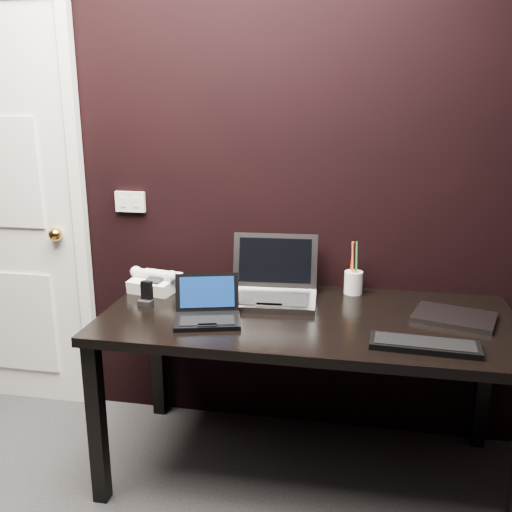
% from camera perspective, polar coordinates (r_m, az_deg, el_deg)
% --- Properties ---
extents(wall_back, '(4.00, 0.00, 4.00)m').
position_cam_1_polar(wall_back, '(2.68, -0.15, 8.86)').
color(wall_back, black).
rests_on(wall_back, ground).
extents(wall_switch, '(0.15, 0.02, 0.10)m').
position_cam_1_polar(wall_switch, '(2.88, -12.46, 5.32)').
color(wall_switch, silver).
rests_on(wall_switch, wall_back).
extents(desk, '(1.70, 0.80, 0.74)m').
position_cam_1_polar(desk, '(2.42, 5.11, -7.63)').
color(desk, black).
rests_on(desk, ground).
extents(netbook, '(0.31, 0.29, 0.17)m').
position_cam_1_polar(netbook, '(2.32, -4.88, -5.62)').
color(netbook, black).
rests_on(netbook, desk).
extents(silver_laptop, '(0.41, 0.37, 0.27)m').
position_cam_1_polar(silver_laptop, '(2.54, 1.64, -3.28)').
color(silver_laptop, gray).
rests_on(silver_laptop, desk).
extents(ext_keyboard, '(0.39, 0.15, 0.02)m').
position_cam_1_polar(ext_keyboard, '(2.16, 16.50, -8.51)').
color(ext_keyboard, black).
rests_on(ext_keyboard, desk).
extents(closed_laptop, '(0.36, 0.30, 0.02)m').
position_cam_1_polar(closed_laptop, '(2.46, 19.21, -5.80)').
color(closed_laptop, gray).
rests_on(closed_laptop, desk).
extents(desk_phone, '(0.25, 0.22, 0.12)m').
position_cam_1_polar(desk_phone, '(2.70, -10.06, -2.56)').
color(desk_phone, white).
rests_on(desk_phone, desk).
extents(mobile_phone, '(0.07, 0.06, 0.10)m').
position_cam_1_polar(mobile_phone, '(2.53, -10.90, -3.93)').
color(mobile_phone, black).
rests_on(mobile_phone, desk).
extents(pen_cup, '(0.10, 0.10, 0.25)m').
position_cam_1_polar(pen_cup, '(2.66, 9.72, -2.53)').
color(pen_cup, silver).
rests_on(pen_cup, desk).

